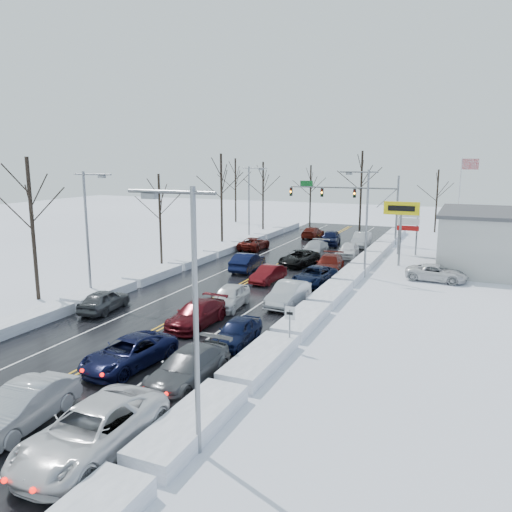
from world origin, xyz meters
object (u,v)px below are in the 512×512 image
at_px(flagpole, 461,194).
at_px(oncoming_car_0, 248,271).
at_px(tires_plus_sign, 401,213).
at_px(traffic_signal_mast, 354,196).

height_order(flagpole, oncoming_car_0, flagpole).
relative_size(tires_plus_sign, oncoming_car_0, 1.22).
distance_m(tires_plus_sign, oncoming_car_0, 15.15).
height_order(traffic_signal_mast, oncoming_car_0, traffic_signal_mast).
bearing_deg(oncoming_car_0, tires_plus_sign, -150.90).
height_order(traffic_signal_mast, tires_plus_sign, traffic_signal_mast).
bearing_deg(traffic_signal_mast, flagpole, 9.73).
relative_size(traffic_signal_mast, oncoming_car_0, 2.70).
bearing_deg(oncoming_car_0, traffic_signal_mast, -107.40).
xyz_separation_m(traffic_signal_mast, oncoming_car_0, (-5.08, -19.56, -5.48)).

